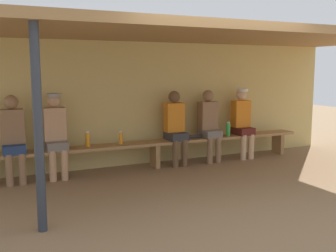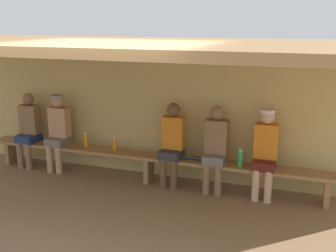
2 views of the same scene
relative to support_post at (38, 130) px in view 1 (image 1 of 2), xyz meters
name	(u,v)px [view 1 (image 1 of 2)]	position (x,y,z in m)	size (l,w,h in m)	color
ground_plane	(198,191)	(2.21, 0.55, -1.10)	(24.00, 24.00, 0.00)	#8C6D4C
back_wall	(145,103)	(2.21, 2.55, 0.00)	(8.00, 0.20, 2.20)	tan
dugout_roof	(177,33)	(2.21, 1.25, 1.16)	(8.00, 2.80, 0.12)	#9E7547
support_post	(38,130)	(0.00, 0.00, 0.00)	(0.10, 0.10, 2.20)	#2D333D
bench	(155,146)	(2.21, 2.10, -0.71)	(6.00, 0.36, 0.46)	#9E7547
player_leftmost	(209,123)	(3.32, 2.10, -0.37)	(0.34, 0.42, 1.34)	slate
player_in_red	(242,120)	(4.06, 2.10, -0.35)	(0.34, 0.42, 1.34)	#591E19
player_middle	(55,132)	(0.51, 2.10, -0.35)	(0.34, 0.42, 1.34)	slate
player_rightmost	(176,125)	(2.62, 2.10, -0.37)	(0.34, 0.42, 1.34)	#333338
player_with_sunglasses	(13,135)	(-0.11, 2.10, -0.37)	(0.34, 0.42, 1.34)	navy
water_bottle_green	(228,129)	(3.71, 2.05, -0.51)	(0.08, 0.08, 0.27)	green
water_bottle_blue	(121,138)	(1.59, 2.11, -0.53)	(0.06, 0.06, 0.22)	orange
water_bottle_orange	(88,139)	(1.03, 2.14, -0.52)	(0.07, 0.07, 0.25)	orange
baseball_bat	(194,136)	(2.98, 2.10, -0.61)	(0.07, 0.07, 0.88)	#333338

